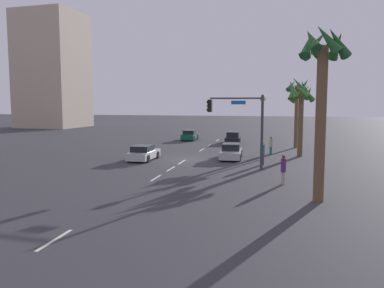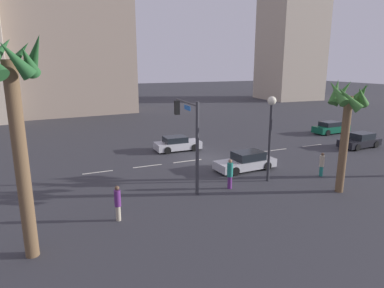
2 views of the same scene
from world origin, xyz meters
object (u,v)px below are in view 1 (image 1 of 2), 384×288
car_3 (190,135)px  pedestrian_0 (262,153)px  streetlamp (263,114)px  palm_tree_1 (298,93)px  car_2 (231,152)px  traffic_signal (242,119)px  pedestrian_1 (283,169)px  palm_tree_0 (322,77)px  car_1 (233,138)px  pedestrian_2 (271,145)px  palm_tree_2 (301,101)px  car_0 (143,153)px  building_0 (53,70)px

car_3 → pedestrian_0: pedestrian_0 is taller
streetlamp → palm_tree_1: 10.67m
car_2 → traffic_signal: 6.30m
streetlamp → pedestrian_1: 11.01m
car_2 → palm_tree_0: (14.34, 6.22, 5.71)m
car_3 → pedestrian_0: size_ratio=2.29×
traffic_signal → car_2: bearing=-164.8°
car_1 → pedestrian_0: (16.67, 4.34, 0.38)m
car_2 → palm_tree_1: size_ratio=0.60×
pedestrian_2 → streetlamp: bearing=-9.7°
car_3 → palm_tree_2: 19.50m
traffic_signal → streetlamp: bearing=166.1°
streetlamp → pedestrian_2: 5.15m
car_0 → streetlamp: streetlamp is taller
palm_tree_2 → car_3: bearing=-134.5°
pedestrian_1 → building_0: size_ratio=0.08×
palm_tree_2 → building_0: building_0 is taller
car_2 → pedestrian_0: (3.08, 2.90, 0.39)m
palm_tree_2 → building_0: size_ratio=0.31×
traffic_signal → building_0: building_0 is taller
car_3 → traffic_signal: bearing=22.6°
traffic_signal → pedestrian_0: (-2.17, 1.47, -2.79)m
palm_tree_1 → pedestrian_2: bearing=-24.1°
pedestrian_2 → palm_tree_2: (1.14, 2.63, 4.24)m
pedestrian_1 → palm_tree_0: size_ratio=0.21×
car_3 → pedestrian_2: (12.16, 10.91, 0.27)m
pedestrian_1 → car_1: bearing=-166.1°
traffic_signal → streetlamp: size_ratio=0.99×
pedestrian_1 → palm_tree_2: 14.04m
car_0 → palm_tree_1: (-12.51, 13.44, 5.40)m
car_3 → car_0: bearing=0.3°
car_2 → traffic_signal: bearing=15.2°
car_2 → car_3: 17.82m
pedestrian_1 → palm_tree_2: palm_tree_2 is taller
car_3 → streetlamp: streetlamp is taller
car_0 → palm_tree_2: size_ratio=0.60×
car_2 → palm_tree_1: (-9.91, 6.06, 5.38)m
car_3 → traffic_signal: 23.42m
streetlamp → palm_tree_1: (-9.94, 3.34, 1.98)m
pedestrian_0 → pedestrian_2: (-7.09, 0.52, -0.11)m
pedestrian_2 → pedestrian_1: bearing=4.3°
car_2 → palm_tree_0: size_ratio=0.53×
streetlamp → palm_tree_0: bearing=13.7°
pedestrian_1 → palm_tree_0: bearing=23.9°
pedestrian_2 → palm_tree_2: bearing=66.6°
streetlamp → pedestrian_0: streetlamp is taller
pedestrian_2 → palm_tree_2: 5.12m
streetlamp → palm_tree_0: palm_tree_0 is taller
car_0 → car_2: car_2 is taller
car_1 → traffic_signal: (18.84, 2.87, 3.17)m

